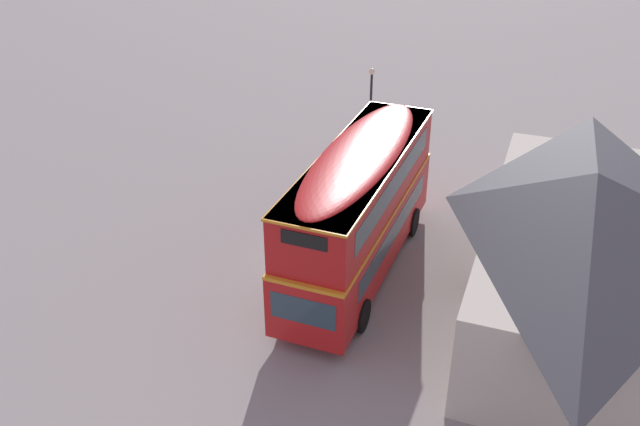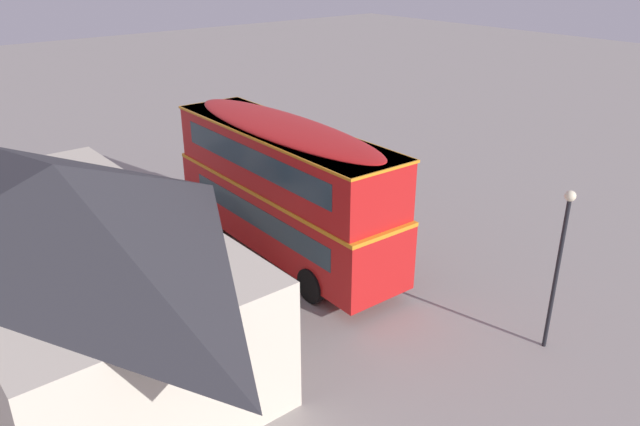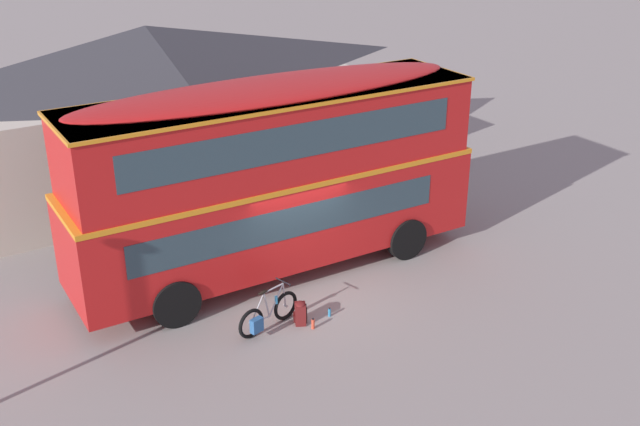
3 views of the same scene
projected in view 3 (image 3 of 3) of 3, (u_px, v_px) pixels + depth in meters
ground_plane at (304, 292)px, 18.00m from camera, size 120.00×120.00×0.00m
double_decker_bus at (275, 170)px, 18.00m from camera, size 10.16×2.84×4.79m
touring_bicycle at (267, 315)px, 16.36m from camera, size 1.67×0.71×0.99m
backpack_on_ground at (300, 312)px, 16.61m from camera, size 0.35×0.36×0.54m
water_bottle_red_squeeze at (313, 324)px, 16.48m from camera, size 0.07×0.07×0.26m
water_bottle_blue_sports at (329, 312)px, 16.96m from camera, size 0.07×0.07×0.21m
pub_building at (152, 105)px, 23.49m from camera, size 12.95×6.31×4.99m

